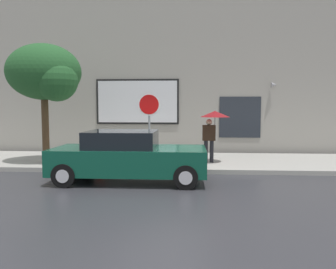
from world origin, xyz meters
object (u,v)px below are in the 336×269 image
(fire_hydrant, at_px, (100,152))
(street_tree, at_px, (46,74))
(stop_sign, at_px, (149,115))
(pedestrian_with_umbrella, at_px, (213,121))
(parked_car, at_px, (128,157))

(fire_hydrant, height_order, street_tree, street_tree)
(stop_sign, bearing_deg, street_tree, 174.41)
(street_tree, relative_size, stop_sign, 1.72)
(fire_hydrant, distance_m, pedestrian_with_umbrella, 4.17)
(fire_hydrant, relative_size, street_tree, 0.20)
(parked_car, relative_size, fire_hydrant, 5.22)
(fire_hydrant, relative_size, pedestrian_with_umbrella, 0.45)
(street_tree, xyz_separation_m, stop_sign, (3.70, -0.36, -1.42))
(fire_hydrant, height_order, stop_sign, stop_sign)
(street_tree, distance_m, stop_sign, 3.98)
(parked_car, bearing_deg, street_tree, 146.18)
(fire_hydrant, height_order, pedestrian_with_umbrella, pedestrian_with_umbrella)
(parked_car, bearing_deg, fire_hydrant, 124.22)
(street_tree, bearing_deg, fire_hydrant, -4.96)
(pedestrian_with_umbrella, bearing_deg, stop_sign, -162.49)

